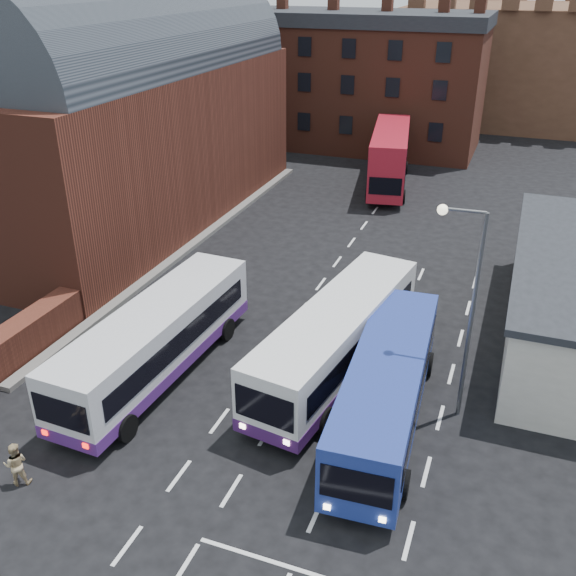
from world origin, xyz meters
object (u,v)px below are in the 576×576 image
(bus_blue, at_px, (387,385))
(street_lamp, at_px, (466,297))
(pedestrian_beige, at_px, (16,464))
(bus_white_outbound, at_px, (156,336))
(bus_red_double, at_px, (390,157))
(bus_white_inbound, at_px, (337,335))

(bus_blue, height_order, street_lamp, street_lamp)
(street_lamp, distance_m, pedestrian_beige, 16.62)
(bus_white_outbound, height_order, pedestrian_beige, bus_white_outbound)
(street_lamp, bearing_deg, pedestrian_beige, -145.56)
(bus_white_outbound, relative_size, bus_red_double, 1.00)
(bus_white_inbound, xyz_separation_m, bus_blue, (2.73, -2.69, -0.11))
(bus_blue, xyz_separation_m, street_lamp, (2.30, 1.64, 3.34))
(bus_red_double, xyz_separation_m, pedestrian_beige, (-4.56, -36.63, -1.63))
(bus_blue, bearing_deg, bus_red_double, -81.02)
(bus_white_outbound, height_order, bus_red_double, bus_red_double)
(bus_white_outbound, height_order, street_lamp, street_lamp)
(bus_blue, height_order, pedestrian_beige, bus_blue)
(bus_red_double, relative_size, street_lamp, 1.38)
(bus_white_inbound, distance_m, bus_red_double, 26.77)
(bus_white_outbound, relative_size, bus_white_inbound, 0.97)
(bus_blue, xyz_separation_m, bus_red_double, (-6.36, 29.20, 0.65))
(bus_white_outbound, xyz_separation_m, bus_red_double, (3.48, 29.23, 0.57))
(bus_red_double, height_order, pedestrian_beige, bus_red_double)
(bus_white_outbound, xyz_separation_m, bus_blue, (9.84, 0.03, -0.08))
(bus_white_inbound, bearing_deg, bus_blue, 144.29)
(bus_white_outbound, xyz_separation_m, pedestrian_beige, (-1.09, -7.40, -1.06))
(bus_white_inbound, height_order, bus_red_double, bus_red_double)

